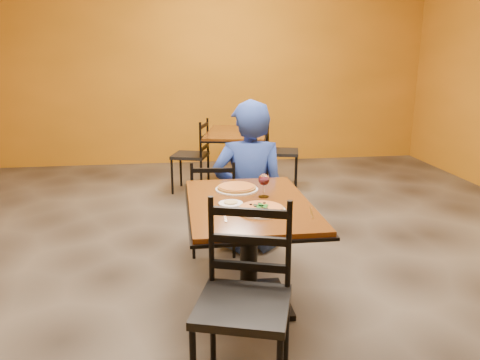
{
  "coord_description": "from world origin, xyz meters",
  "views": [
    {
      "loc": [
        -0.47,
        -3.45,
        1.72
      ],
      "look_at": [
        -0.03,
        -0.3,
        0.85
      ],
      "focal_mm": 35.27,
      "sensor_mm": 36.0,
      "label": 1
    }
  ],
  "objects": [
    {
      "name": "side_plate",
      "position": [
        -0.13,
        -0.53,
        0.76
      ],
      "size": [
        0.16,
        0.16,
        0.01
      ],
      "primitive_type": "cylinder",
      "color": "white",
      "rests_on": "table_main"
    },
    {
      "name": "diner",
      "position": [
        0.16,
        0.49,
        0.67
      ],
      "size": [
        0.69,
        0.48,
        1.34
      ],
      "primitive_type": "imported",
      "rotation": [
        0.0,
        0.0,
        3.05
      ],
      "color": "navy",
      "rests_on": "floor"
    },
    {
      "name": "dip",
      "position": [
        -0.13,
        -0.53,
        0.76
      ],
      "size": [
        0.09,
        0.09,
        0.01
      ],
      "primitive_type": "cylinder",
      "color": "tan",
      "rests_on": "side_plate"
    },
    {
      "name": "chair_second_right",
      "position": [
        0.88,
        2.37,
        0.47
      ],
      "size": [
        0.51,
        0.51,
        0.93
      ],
      "primitive_type": null,
      "rotation": [
        0.0,
        0.0,
        1.33
      ],
      "color": "black",
      "rests_on": "floor"
    },
    {
      "name": "fork",
      "position": [
        -0.19,
        -0.77,
        0.75
      ],
      "size": [
        0.02,
        0.19,
        0.0
      ],
      "primitive_type": "cube",
      "rotation": [
        0.0,
        0.0,
        -0.02
      ],
      "color": "silver",
      "rests_on": "table_main"
    },
    {
      "name": "table_second",
      "position": [
        0.29,
        2.37,
        0.55
      ],
      "size": [
        0.97,
        1.25,
        0.75
      ],
      "rotation": [
        0.0,
        0.0,
        -0.21
      ],
      "color": "#5B300E",
      "rests_on": "floor"
    },
    {
      "name": "plate_main",
      "position": [
        0.05,
        -0.7,
        0.76
      ],
      "size": [
        0.31,
        0.31,
        0.01
      ],
      "primitive_type": "cylinder",
      "color": "white",
      "rests_on": "table_main"
    },
    {
      "name": "wall_back",
      "position": [
        0.0,
        4.0,
        1.5
      ],
      "size": [
        7.0,
        0.01,
        3.0
      ],
      "primitive_type": "cube",
      "color": "#BF7315",
      "rests_on": "ground"
    },
    {
      "name": "floor",
      "position": [
        0.0,
        0.0,
        0.0
      ],
      "size": [
        7.0,
        8.0,
        0.01
      ],
      "primitive_type": "cube",
      "color": "black",
      "rests_on": "ground"
    },
    {
      "name": "wine_glass",
      "position": [
        0.12,
        -0.4,
        0.84
      ],
      "size": [
        0.08,
        0.08,
        0.18
      ],
      "primitive_type": null,
      "color": "white",
      "rests_on": "table_main"
    },
    {
      "name": "knife",
      "position": [
        0.35,
        -0.78,
        0.75
      ],
      "size": [
        0.05,
        0.21,
        0.0
      ],
      "primitive_type": "cube",
      "rotation": [
        0.0,
        0.0,
        -0.2
      ],
      "color": "silver",
      "rests_on": "table_main"
    },
    {
      "name": "chair_main_near",
      "position": [
        -0.17,
        -1.4,
        0.5
      ],
      "size": [
        0.57,
        0.57,
        1.0
      ],
      "primitive_type": null,
      "rotation": [
        0.0,
        0.0,
        -0.31
      ],
      "color": "black",
      "rests_on": "floor"
    },
    {
      "name": "chair_second_left",
      "position": [
        -0.3,
        2.37,
        0.46
      ],
      "size": [
        0.52,
        0.52,
        0.91
      ],
      "primitive_type": null,
      "rotation": [
        0.0,
        0.0,
        -1.88
      ],
      "color": "black",
      "rests_on": "floor"
    },
    {
      "name": "plate_far",
      "position": [
        -0.05,
        -0.21,
        0.76
      ],
      "size": [
        0.31,
        0.31,
        0.01
      ],
      "primitive_type": "cylinder",
      "color": "white",
      "rests_on": "table_main"
    },
    {
      "name": "table_main",
      "position": [
        0.0,
        -0.5,
        0.56
      ],
      "size": [
        0.83,
        1.23,
        0.75
      ],
      "color": "#5B300E",
      "rests_on": "floor"
    },
    {
      "name": "pizza_far",
      "position": [
        -0.05,
        -0.21,
        0.77
      ],
      "size": [
        0.28,
        0.28,
        0.02
      ],
      "primitive_type": "cylinder",
      "color": "#BB6F23",
      "rests_on": "plate_far"
    },
    {
      "name": "chair_main_far",
      "position": [
        -0.16,
        0.46,
        0.42
      ],
      "size": [
        0.42,
        0.42,
        0.84
      ],
      "primitive_type": null,
      "rotation": [
        0.0,
        0.0,
        3.04
      ],
      "color": "black",
      "rests_on": "floor"
    },
    {
      "name": "pizza_main",
      "position": [
        0.05,
        -0.7,
        0.77
      ],
      "size": [
        0.28,
        0.28,
        0.02
      ],
      "primitive_type": "cylinder",
      "color": "maroon",
      "rests_on": "plate_main"
    }
  ]
}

